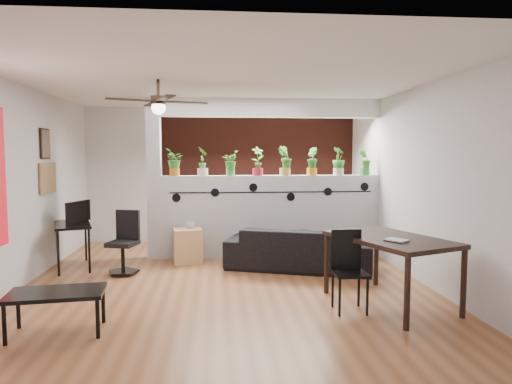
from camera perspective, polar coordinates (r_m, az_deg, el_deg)
name	(u,v)px	position (r m, az deg, el deg)	size (l,w,h in m)	color
room_shell	(225,185)	(5.99, -3.96, 0.92)	(6.30, 7.10, 2.90)	brown
partition_wall	(271,216)	(7.59, 1.93, -3.00)	(3.60, 0.18, 1.35)	#BCBCC1
ceiling_header	(272,108)	(7.56, 1.96, 10.44)	(3.60, 0.18, 0.30)	white
pier_column	(154,179)	(7.55, -12.61, 1.60)	(0.22, 0.20, 2.60)	#BCBCC1
brick_panel	(262,174)	(9.00, 0.82, 2.20)	(3.90, 0.05, 2.60)	#A43F2F
vine_decal	(272,192)	(7.46, 2.02, -0.02)	(3.31, 0.01, 0.30)	black
corkboard	(48,178)	(7.36, -24.59, 1.60)	(0.03, 0.60, 0.45)	olive
framed_art	(45,144)	(7.31, -24.87, 5.50)	(0.03, 0.34, 0.44)	#8C7259
ceiling_fan	(158,103)	(5.75, -12.11, 10.80)	(1.19, 1.19, 0.43)	black
potted_plant_0	(175,161)	(7.50, -10.15, 3.80)	(0.20, 0.24, 0.44)	#C36A17
potted_plant_1	(203,160)	(7.48, -6.70, 3.94)	(0.26, 0.30, 0.47)	silver
potted_plant_2	(230,162)	(7.48, -3.23, 3.74)	(0.22, 0.25, 0.41)	#318636
potted_plant_3	(258,160)	(7.50, 0.23, 3.99)	(0.30, 0.27, 0.47)	#B61D35
potted_plant_4	(285,160)	(7.56, 3.65, 4.04)	(0.29, 0.25, 0.49)	gold
potted_plant_5	(312,161)	(7.64, 7.01, 3.93)	(0.22, 0.27, 0.46)	orange
potted_plant_6	(339,160)	(7.74, 10.29, 3.91)	(0.27, 0.30, 0.47)	silver
potted_plant_7	(365,161)	(7.87, 13.46, 3.76)	(0.23, 0.19, 0.44)	#318740
sofa	(299,249)	(6.86, 5.39, -7.08)	(2.02, 0.80, 0.59)	black
cube_shelf	(188,245)	(7.29, -8.54, -6.63)	(0.44, 0.39, 0.54)	tan
cup	(191,225)	(7.23, -8.17, -4.14)	(0.13, 0.13, 0.10)	gray
computer_desk	(72,228)	(7.33, -21.97, -4.15)	(0.76, 1.04, 0.67)	black
monitor	(75,216)	(7.45, -21.67, -2.82)	(0.05, 0.31, 0.18)	black
office_chair	(125,247)	(6.79, -16.11, -6.56)	(0.46, 0.47, 0.88)	black
dining_table	(390,244)	(5.36, 16.42, -6.27)	(1.31, 1.63, 0.77)	black
book	(392,241)	(5.04, 16.62, -5.91)	(0.17, 0.23, 0.02)	gray
folding_chair	(348,263)	(5.14, 11.41, -8.67)	(0.35, 0.35, 0.87)	black
coffee_table	(56,296)	(4.80, -23.70, -11.79)	(0.92, 0.58, 0.41)	black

